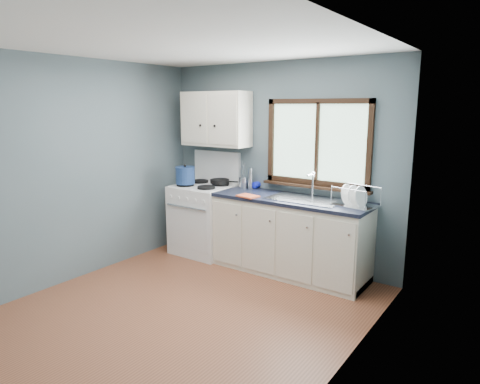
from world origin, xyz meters
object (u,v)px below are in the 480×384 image
Objects in this scene: sink at (304,205)px; utensil_crock at (243,182)px; gas_range at (204,217)px; dish_rack at (355,201)px; stockpot at (185,175)px; base_cabinets at (290,240)px; skillet at (220,181)px; thermos at (250,178)px.

utensil_crock is (-0.97, 0.18, 0.14)m from sink.
sink is 2.32× the size of utensil_crock.
sink is (1.49, 0.02, 0.37)m from gas_range.
stockpot is at bearing -163.14° from dish_rack.
sink is 0.59m from dish_rack.
base_cabinets is at bearing 179.87° from sink.
gas_range reaches higher than skillet.
gas_range is 3.75× the size of utensil_crock.
gas_range is 5.07× the size of thermos.
stockpot is at bearing -172.95° from base_cabinets.
dish_rack is (0.58, 0.02, 0.12)m from sink.
base_cabinets is at bearing -12.50° from utensil_crock.
utensil_crock is at bearing 20.81° from gas_range.
utensil_crock is at bearing -174.03° from dish_rack.
skillet is 1.11× the size of utensil_crock.
stockpot is at bearing -136.19° from gas_range.
stockpot reaches higher than skillet.
stockpot reaches higher than dish_rack.
base_cabinets is (1.31, 0.02, -0.08)m from gas_range.
base_cabinets is 0.48m from sink.
dish_rack is at bearing -6.44° from thermos.
utensil_crock reaches higher than base_cabinets.
gas_range reaches higher than sink.
gas_range reaches higher than utensil_crock.
skillet is at bearing -171.07° from dish_rack.
sink is 1.68m from stockpot.
dish_rack is (1.45, -0.16, -0.08)m from thermos.
dish_rack is at bearing -24.81° from skillet.
base_cabinets is at bearing 7.05° from stockpot.
sink is 1.00m from utensil_crock.
gas_range reaches higher than dish_rack.
thermos is (0.10, 0.01, 0.06)m from utensil_crock.
utensil_crock is at bearing 27.70° from stockpot.
utensil_crock is 0.74× the size of dish_rack.
utensil_crock is at bearing -11.12° from skillet.
sink is at bearing -26.98° from skillet.
base_cabinets is 1.63m from stockpot.
gas_range is at bearing -179.18° from base_cabinets.
gas_range is 1.53m from sink.
gas_range is 2.12m from dish_rack.
sink reaches higher than dish_rack.
sink is 0.91m from thermos.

